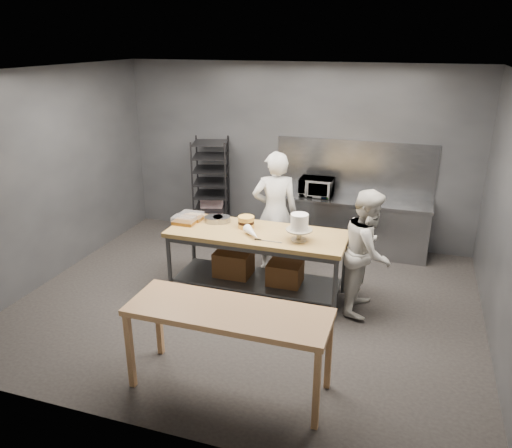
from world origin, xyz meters
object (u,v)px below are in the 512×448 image
Objects in this scene: near_counter at (228,317)px; microwave at (316,187)px; speed_rack at (211,190)px; layer_cake at (246,222)px; chef_right at (368,252)px; work_table at (256,255)px; chef_behind at (275,212)px; frosted_cake_stand at (299,224)px.

microwave reaches higher than near_counter.
layer_cake is (1.24, -1.71, 0.14)m from speed_rack.
chef_right is (2.90, -1.79, -0.04)m from speed_rack.
work_table is 10.81× the size of layer_cake.
microwave is 2.44× the size of layer_cake.
near_counter is 2.83m from chef_behind.
frosted_cake_stand reaches higher than work_table.
layer_cake is (-0.80, 0.23, -0.14)m from frosted_cake_stand.
microwave reaches higher than work_table.
near_counter is 1.23× the size of chef_right.
speed_rack is (-1.79, 3.81, 0.04)m from near_counter.
chef_behind is (1.45, -1.00, 0.07)m from speed_rack.
chef_behind reaches higher than microwave.
near_counter is (0.37, -2.00, 0.24)m from work_table.
chef_right reaches higher than near_counter.
work_table is 2.32m from speed_rack.
near_counter is at bearing 76.01° from chef_behind.
microwave is 1.89m from layer_cake.
frosted_cake_stand is at bearing -84.53° from microwave.
speed_rack is 3.23× the size of microwave.
frosted_cake_stand is (0.59, -0.94, 0.22)m from chef_behind.
chef_behind reaches higher than frosted_cake_stand.
microwave is (1.85, 0.08, 0.19)m from speed_rack.
layer_cake is at bearing 151.41° from work_table.
microwave is (0.40, 1.08, 0.13)m from chef_behind.
speed_rack reaches higher than frosted_cake_stand.
microwave is at bearing 32.66° from chef_right.
frosted_cake_stand is at bearing 103.71° from chef_right.
layer_cake is at bearing -108.57° from microwave.
chef_right reaches higher than layer_cake.
layer_cake is at bearing 90.65° from chef_right.
speed_rack is at bearing -55.47° from chef_behind.
near_counter is 4.21m from speed_rack.
microwave is at bearing 89.16° from near_counter.
speed_rack is (-1.42, 1.81, 0.28)m from work_table.
frosted_cake_stand is at bearing 101.10° from chef_behind.
microwave is 2.04m from frosted_cake_stand.
speed_rack is at bearing 136.35° from frosted_cake_stand.
chef_behind is 5.13× the size of frosted_cake_stand.
layer_cake is at bearing 163.69° from frosted_cake_stand.
work_table is at bearing 67.01° from chef_behind.
speed_rack is at bearing 128.14° from work_table.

